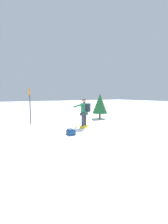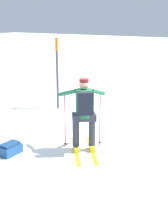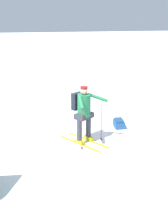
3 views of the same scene
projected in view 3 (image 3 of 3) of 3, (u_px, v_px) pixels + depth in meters
name	position (u px, v px, depth m)	size (l,w,h in m)	color
ground_plane	(84.00, 145.00, 8.70)	(80.00, 80.00, 0.00)	white
skier	(83.00, 110.00, 8.58)	(1.33, 1.51, 1.63)	gold
dropped_backpack	(119.00, 123.00, 9.94)	(0.32, 0.49, 0.26)	navy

